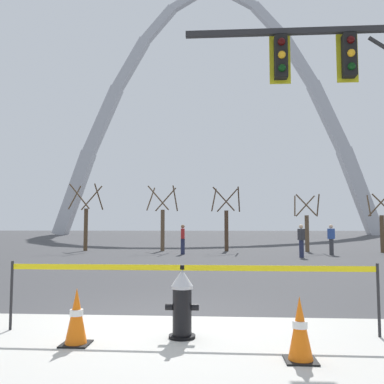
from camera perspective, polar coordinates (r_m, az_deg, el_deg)
ground_plane at (r=7.16m, az=-3.71°, el=-16.98°), size 240.00×240.00×0.00m
fire_hydrant at (r=5.91m, az=-1.35°, el=-15.00°), size 0.46×0.48×0.99m
caution_tape_barrier at (r=6.11m, az=-0.41°, el=-12.54°), size 5.30×0.08×1.01m
traffic_cone_by_hydrant at (r=5.12m, az=14.55°, el=-17.74°), size 0.36×0.36×0.73m
traffic_cone_mid_sidewalk at (r=5.80m, az=-15.52°, el=-16.14°), size 0.36×0.36×0.73m
monument_arch at (r=71.90m, az=2.97°, el=9.60°), size 54.62×2.16×43.10m
tree_far_left at (r=26.44m, az=-14.30°, el=-3.89°), size 1.88×1.89×4.06m
tree_left_mid at (r=25.51m, az=-4.04°, el=-4.13°), size 1.82×1.83×3.93m
tree_center_left at (r=25.42m, az=4.71°, el=-4.20°), size 1.78×1.79×3.86m
tree_center_right at (r=25.63m, az=15.41°, el=-4.54°), size 1.57×1.58×3.37m
tree_right_mid at (r=26.26m, az=24.52°, el=-4.31°), size 1.56×1.57×3.35m
pedestrian_walking_left at (r=23.13m, az=18.50°, el=-6.16°), size 0.39×0.35×1.59m
pedestrian_standing_center at (r=20.91m, az=14.72°, el=-6.43°), size 0.31×0.39×1.59m
pedestrian_walking_right at (r=22.47m, az=-1.27°, el=-6.45°), size 0.22×0.35×1.59m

